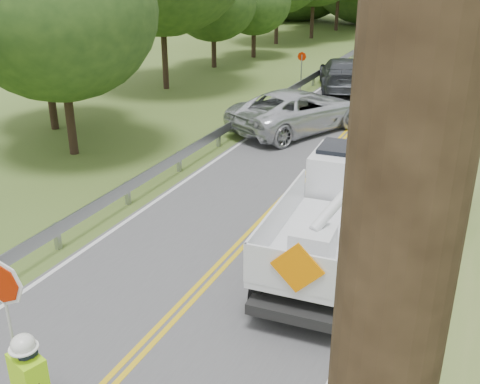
% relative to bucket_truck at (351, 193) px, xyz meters
% --- Properties ---
extents(road, '(7.20, 96.00, 0.03)m').
position_rel_bucket_truck_xyz_m(road, '(-2.45, 6.86, -1.45)').
color(road, '#505052').
rests_on(road, ground).
extents(guardrail, '(0.18, 48.00, 0.77)m').
position_rel_bucket_truck_xyz_m(guardrail, '(-6.47, 7.76, -0.91)').
color(guardrail, '#93959B').
rests_on(guardrail, ground).
extents(bucket_truck, '(3.58, 6.53, 6.24)m').
position_rel_bucket_truck_xyz_m(bucket_truck, '(0.00, 0.00, 0.00)').
color(bucket_truck, black).
rests_on(bucket_truck, road).
extents(suv_silver, '(5.22, 6.85, 1.73)m').
position_rel_bucket_truck_xyz_m(suv_silver, '(-4.46, 9.07, -0.58)').
color(suv_silver, silver).
rests_on(suv_silver, road).
extents(suv_darkgrey, '(4.13, 6.33, 1.70)m').
position_rel_bucket_truck_xyz_m(suv_darkgrey, '(-4.80, 17.53, -0.59)').
color(suv_darkgrey, '#3E4147').
rests_on(suv_darkgrey, road).
extents(stop_sign_permanent, '(0.47, 0.06, 2.22)m').
position_rel_bucket_truck_xyz_m(stop_sign_permanent, '(-6.50, 15.49, -0.02)').
color(stop_sign_permanent, '#93959B').
rests_on(stop_sign_permanent, ground).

